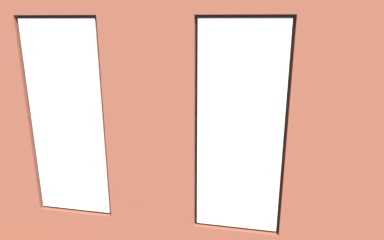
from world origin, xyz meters
name	(u,v)px	position (x,y,z in m)	size (l,w,h in m)	color
ground_plane	(193,179)	(0.00, 0.00, -0.05)	(6.40, 5.52, 0.10)	brown
brick_wall_with_windows	(151,137)	(0.00, 2.38, 1.58)	(5.80, 0.30, 3.21)	brown
white_wall_right	(37,87)	(2.85, 0.20, 1.61)	(0.10, 4.52, 3.21)	white
couch_by_window	(174,210)	(-0.07, 1.73, 0.33)	(1.75, 0.87, 0.80)	black
couch_left	(326,184)	(-2.20, 0.57, 0.33)	(1.01, 1.87, 0.80)	black
coffee_table	(203,158)	(-0.19, 0.00, 0.38)	(1.42, 0.74, 0.44)	tan
cup_ceramic	(179,153)	(0.23, 0.12, 0.49)	(0.08, 0.08, 0.10)	#B23D38
candle_jar	(226,151)	(-0.58, -0.13, 0.50)	(0.08, 0.08, 0.12)	#B7333D
table_plant_small	(204,148)	(-0.19, 0.00, 0.57)	(0.15, 0.15, 0.24)	beige
remote_black	(208,157)	(-0.30, 0.12, 0.45)	(0.05, 0.17, 0.02)	black
remote_silver	(195,152)	(-0.01, -0.09, 0.45)	(0.05, 0.17, 0.02)	#B2B2B7
media_console	(55,158)	(2.55, 0.34, 0.30)	(1.12, 0.42, 0.60)	black
tv_flatscreen	(52,126)	(2.55, 0.34, 0.92)	(0.94, 0.20, 0.65)	black
papasan_chair	(197,130)	(0.19, -1.41, 0.43)	(1.04, 1.04, 0.67)	olive
potted_plant_foreground_right	(115,122)	(2.25, -1.71, 0.42)	(0.77, 0.73, 1.09)	beige
potted_plant_by_left_couch	(292,149)	(-1.80, -0.78, 0.38)	(0.29, 0.29, 0.53)	gray
potted_plant_near_tv	(48,154)	(1.99, 1.34, 0.81)	(1.13, 0.95, 1.41)	#47423D
potted_plant_mid_room_small	(243,147)	(-0.87, -0.64, 0.40)	(0.31, 0.31, 0.58)	#9E5638
potted_plant_between_couches	(277,186)	(-1.39, 1.69, 0.79)	(0.95, 0.89, 1.22)	gray
potted_plant_beside_window_right	(36,172)	(1.86, 1.82, 0.74)	(1.08, 1.04, 1.29)	#47423D
potted_plant_corner_far_left	(361,216)	(-2.35, 1.83, 0.56)	(0.66, 0.66, 0.84)	gray
potted_plant_corner_near_left	(316,121)	(-2.35, -1.76, 0.68)	(0.62, 0.62, 1.08)	#47423D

